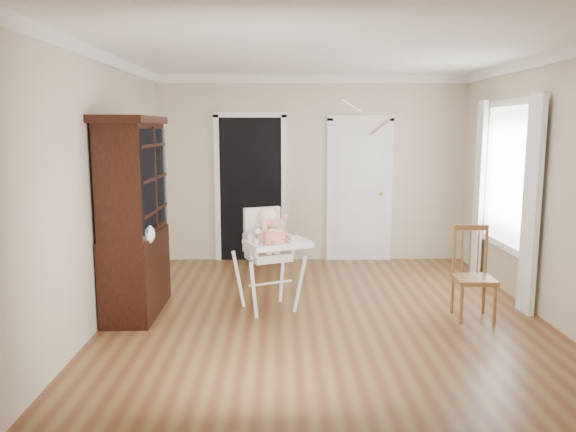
{
  "coord_description": "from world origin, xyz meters",
  "views": [
    {
      "loc": [
        -0.46,
        -5.72,
        1.95
      ],
      "look_at": [
        -0.38,
        0.06,
        1.04
      ],
      "focal_mm": 35.0,
      "sensor_mm": 36.0,
      "label": 1
    }
  ],
  "objects_px": {
    "china_cabinet": "(135,217)",
    "dining_chair": "(473,276)",
    "sippy_cup": "(250,237)",
    "high_chair": "(269,247)",
    "cake": "(275,237)"
  },
  "relations": [
    {
      "from": "china_cabinet",
      "to": "high_chair",
      "type": "bearing_deg",
      "value": 3.21
    },
    {
      "from": "dining_chair",
      "to": "cake",
      "type": "bearing_deg",
      "value": 179.87
    },
    {
      "from": "high_chair",
      "to": "sippy_cup",
      "type": "distance_m",
      "value": 0.34
    },
    {
      "from": "sippy_cup",
      "to": "cake",
      "type": "bearing_deg",
      "value": -0.44
    },
    {
      "from": "sippy_cup",
      "to": "dining_chair",
      "type": "height_order",
      "value": "dining_chair"
    },
    {
      "from": "cake",
      "to": "china_cabinet",
      "type": "bearing_deg",
      "value": 173.83
    },
    {
      "from": "sippy_cup",
      "to": "dining_chair",
      "type": "distance_m",
      "value": 2.33
    },
    {
      "from": "cake",
      "to": "dining_chair",
      "type": "distance_m",
      "value": 2.07
    },
    {
      "from": "high_chair",
      "to": "dining_chair",
      "type": "bearing_deg",
      "value": -31.32
    },
    {
      "from": "cake",
      "to": "high_chair",
      "type": "bearing_deg",
      "value": 107.65
    },
    {
      "from": "sippy_cup",
      "to": "china_cabinet",
      "type": "distance_m",
      "value": 1.23
    },
    {
      "from": "high_chair",
      "to": "cake",
      "type": "xyz_separation_m",
      "value": [
        0.08,
        -0.24,
        0.15
      ]
    },
    {
      "from": "china_cabinet",
      "to": "dining_chair",
      "type": "bearing_deg",
      "value": -3.62
    },
    {
      "from": "sippy_cup",
      "to": "china_cabinet",
      "type": "xyz_separation_m",
      "value": [
        -1.21,
        0.16,
        0.19
      ]
    },
    {
      "from": "china_cabinet",
      "to": "cake",
      "type": "bearing_deg",
      "value": -6.17
    }
  ]
}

